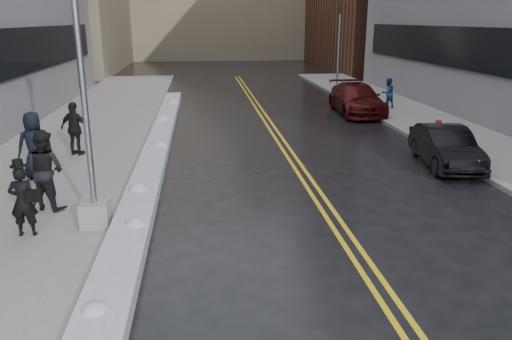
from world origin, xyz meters
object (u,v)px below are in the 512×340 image
object	(u,v)px
pedestrian_c	(35,145)
pedestrian_b	(45,170)
pedestrian_d	(75,129)
lamppost	(87,127)
pedestrian_fedora	(23,201)
car_black	(446,147)
car_maroon	(357,99)
pedestrian_east	(388,93)
traffic_signal	(339,42)
fire_hydrant	(438,127)

from	to	relation	value
pedestrian_c	pedestrian_b	bearing A→B (deg)	87.01
pedestrian_b	pedestrian_d	world-z (taller)	pedestrian_b
lamppost	pedestrian_c	distance (m)	4.90
lamppost	pedestrian_fedora	bearing A→B (deg)	-165.01
lamppost	pedestrian_c	size ratio (longest dim) A/B	3.70
car_black	pedestrian_d	bearing A→B (deg)	177.12
lamppost	car_maroon	xyz separation A→B (m)	(10.80, 14.37, -1.75)
pedestrian_fedora	car_maroon	xyz separation A→B (m)	(12.25, 14.76, -0.17)
pedestrian_d	lamppost	bearing A→B (deg)	127.35
car_maroon	lamppost	bearing A→B (deg)	-124.51
pedestrian_d	pedestrian_east	size ratio (longest dim) A/B	1.19
pedestrian_fedora	pedestrian_east	distance (m)	21.03
pedestrian_c	pedestrian_d	bearing A→B (deg)	-126.07
pedestrian_east	car_maroon	xyz separation A→B (m)	(-1.98, -0.73, -0.17)
traffic_signal	pedestrian_b	bearing A→B (deg)	-122.57
pedestrian_fedora	car_maroon	world-z (taller)	pedestrian_fedora
pedestrian_east	car_maroon	bearing A→B (deg)	3.82
pedestrian_c	car_black	bearing A→B (deg)	157.06
pedestrian_b	pedestrian_east	bearing A→B (deg)	-110.00
pedestrian_c	lamppost	bearing A→B (deg)	97.49
traffic_signal	pedestrian_b	size ratio (longest dim) A/B	2.91
car_black	car_maroon	bearing A→B (deg)	97.65
fire_hydrant	pedestrian_fedora	size ratio (longest dim) A/B	0.45
pedestrian_d	car_maroon	distance (m)	14.86
pedestrian_fedora	pedestrian_b	bearing A→B (deg)	-93.30
fire_hydrant	pedestrian_d	size ratio (longest dim) A/B	0.38
fire_hydrant	pedestrian_c	xyz separation A→B (m)	(-14.79, -3.99, 0.63)
fire_hydrant	car_maroon	world-z (taller)	car_maroon
pedestrian_east	pedestrian_fedora	bearing A→B (deg)	30.86
lamppost	pedestrian_b	size ratio (longest dim) A/B	3.70
car_maroon	traffic_signal	bearing A→B (deg)	84.96
pedestrian_east	car_black	world-z (taller)	pedestrian_east
pedestrian_east	car_black	distance (m)	10.95
pedestrian_d	pedestrian_east	world-z (taller)	pedestrian_d
fire_hydrant	pedestrian_east	xyz separation A→B (m)	(0.48, 7.10, 0.41)
traffic_signal	pedestrian_east	bearing A→B (deg)	-81.94
pedestrian_east	traffic_signal	bearing A→B (deg)	-98.51
traffic_signal	car_black	size ratio (longest dim) A/B	1.46
lamppost	pedestrian_fedora	distance (m)	2.18
pedestrian_fedora	pedestrian_d	size ratio (longest dim) A/B	0.84
fire_hydrant	pedestrian_b	xyz separation A→B (m)	(-13.73, -6.71, 0.63)
pedestrian_b	pedestrian_c	size ratio (longest dim) A/B	1.00
pedestrian_east	car_black	xyz separation A→B (m)	(-1.98, -10.77, -0.28)
fire_hydrant	pedestrian_d	xyz separation A→B (m)	(-14.23, -1.30, 0.56)
car_black	pedestrian_c	bearing A→B (deg)	-170.95
lamppost	fire_hydrant	size ratio (longest dim) A/B	10.45
traffic_signal	pedestrian_c	world-z (taller)	traffic_signal
lamppost	fire_hydrant	bearing A→B (deg)	33.04
traffic_signal	pedestrian_east	size ratio (longest dim) A/B	3.72
traffic_signal	car_black	world-z (taller)	traffic_signal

